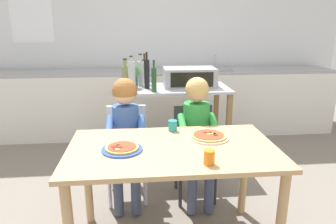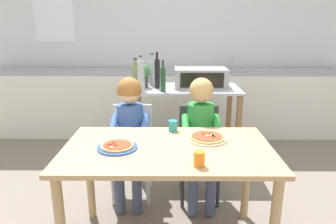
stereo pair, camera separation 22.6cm
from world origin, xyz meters
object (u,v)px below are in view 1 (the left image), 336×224
at_px(bottle_slim_sauce, 132,77).
at_px(dining_chair_right, 194,145).
at_px(bottle_clear_vinegar, 154,79).
at_px(dining_chair_left, 127,146).
at_px(child_in_blue_striped_shirt, 126,126).
at_px(drinking_cup_teal, 173,126).
at_px(toaster_oven, 189,77).
at_px(pizza_plate_blue_rimmed, 122,149).
at_px(dining_table, 172,162).
at_px(child_in_green_shirt, 197,126).
at_px(drinking_cup_orange, 209,157).
at_px(kitchen_island_cart, 175,112).
at_px(bottle_dark_olive_oil, 125,77).
at_px(pizza_plate_cream, 209,136).
at_px(bottle_brown_beer, 147,74).
at_px(bottle_squat_spirits, 141,73).
at_px(potted_herb_plant, 131,75).
at_px(bottle_tall_green_wine, 145,71).

relative_size(bottle_slim_sauce, dining_chair_right, 0.44).
distance_m(bottle_clear_vinegar, dining_chair_left, 0.73).
xyz_separation_m(child_in_blue_striped_shirt, drinking_cup_teal, (0.36, -0.28, 0.08)).
bearing_deg(drinking_cup_teal, toaster_oven, 74.51).
height_order(toaster_oven, pizza_plate_blue_rimmed, toaster_oven).
height_order(dining_table, drinking_cup_teal, drinking_cup_teal).
bearing_deg(child_in_green_shirt, drinking_cup_orange, -96.25).
bearing_deg(bottle_clear_vinegar, drinking_cup_teal, -83.80).
xyz_separation_m(kitchen_island_cart, drinking_cup_orange, (0.00, -1.64, 0.21)).
xyz_separation_m(bottle_dark_olive_oil, child_in_blue_striped_shirt, (0.01, -0.65, -0.29)).
xyz_separation_m(bottle_dark_olive_oil, drinking_cup_orange, (0.52, -1.51, -0.21)).
bearing_deg(dining_table, bottle_clear_vinegar, 92.76).
height_order(child_in_green_shirt, drinking_cup_teal, child_in_green_shirt).
bearing_deg(kitchen_island_cart, drinking_cup_teal, -97.71).
bearing_deg(pizza_plate_cream, pizza_plate_blue_rimmed, -164.89).
relative_size(bottle_brown_beer, dining_table, 0.28).
bearing_deg(kitchen_island_cart, bottle_slim_sauce, -153.85).
bearing_deg(dining_table, pizza_plate_cream, 26.76).
relative_size(bottle_brown_beer, dining_chair_right, 0.46).
relative_size(dining_chair_left, child_in_blue_striped_shirt, 0.76).
bearing_deg(child_in_blue_striped_shirt, dining_chair_left, 90.00).
bearing_deg(drinking_cup_teal, dining_chair_right, 56.86).
xyz_separation_m(bottle_squat_spirits, dining_chair_right, (0.45, -0.81, -0.52)).
relative_size(toaster_oven, bottle_slim_sauce, 1.54).
bearing_deg(child_in_green_shirt, kitchen_island_cart, 96.32).
bearing_deg(drinking_cup_teal, kitchen_island_cart, 82.29).
height_order(bottle_dark_olive_oil, drinking_cup_teal, bottle_dark_olive_oil).
bearing_deg(child_in_green_shirt, pizza_plate_cream, -89.96).
distance_m(dining_table, drinking_cup_teal, 0.35).
relative_size(bottle_slim_sauce, dining_table, 0.26).
height_order(bottle_dark_olive_oil, child_in_blue_striped_shirt, bottle_dark_olive_oil).
distance_m(dining_table, child_in_blue_striped_shirt, 0.68).
bearing_deg(potted_herb_plant, toaster_oven, 1.48).
distance_m(kitchen_island_cart, bottle_tall_green_wine, 0.58).
distance_m(child_in_green_shirt, drinking_cup_teal, 0.35).
xyz_separation_m(dining_table, drinking_cup_orange, (0.18, -0.27, 0.15)).
relative_size(bottle_dark_olive_oil, pizza_plate_blue_rimmed, 1.24).
height_order(bottle_clear_vinegar, bottle_slim_sauce, bottle_slim_sauce).
relative_size(bottle_brown_beer, pizza_plate_cream, 1.36).
bearing_deg(dining_chair_right, child_in_blue_striped_shirt, -172.45).
distance_m(bottle_squat_spirits, drinking_cup_orange, 1.81).
relative_size(bottle_tall_green_wine, pizza_plate_blue_rimmed, 1.28).
xyz_separation_m(dining_chair_right, child_in_green_shirt, (-0.00, -0.12, 0.21)).
xyz_separation_m(bottle_squat_spirits, child_in_green_shirt, (0.45, -0.93, -0.31)).
bearing_deg(bottle_slim_sauce, bottle_clear_vinegar, 2.96).
bearing_deg(pizza_plate_blue_rimmed, kitchen_island_cart, 70.15).
xyz_separation_m(dining_chair_right, drinking_cup_orange, (-0.09, -0.94, 0.31)).
xyz_separation_m(drinking_cup_orange, drinking_cup_teal, (-0.14, 0.58, -0.00)).
distance_m(toaster_oven, child_in_blue_striped_shirt, 1.07).
bearing_deg(drinking_cup_orange, bottle_clear_vinegar, 99.35).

